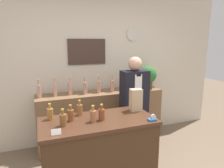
{
  "coord_description": "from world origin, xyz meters",
  "views": [
    {
      "loc": [
        -0.92,
        -1.48,
        1.8
      ],
      "look_at": [
        0.04,
        1.11,
        1.21
      ],
      "focal_mm": 32.0,
      "sensor_mm": 36.0,
      "label": 1
    }
  ],
  "objects_px": {
    "shopkeeper": "(134,108)",
    "tape_dispenser": "(153,119)",
    "potted_plant": "(147,76)",
    "paper_bag": "(136,100)"
  },
  "relations": [
    {
      "from": "tape_dispenser",
      "to": "paper_bag",
      "type": "bearing_deg",
      "value": 93.86
    },
    {
      "from": "shopkeeper",
      "to": "potted_plant",
      "type": "bearing_deg",
      "value": 44.96
    },
    {
      "from": "shopkeeper",
      "to": "tape_dispenser",
      "type": "distance_m",
      "value": 0.95
    },
    {
      "from": "potted_plant",
      "to": "paper_bag",
      "type": "distance_m",
      "value": 1.33
    },
    {
      "from": "potted_plant",
      "to": "shopkeeper",
      "type": "bearing_deg",
      "value": -135.04
    },
    {
      "from": "shopkeeper",
      "to": "paper_bag",
      "type": "bearing_deg",
      "value": -114.92
    },
    {
      "from": "potted_plant",
      "to": "paper_bag",
      "type": "height_order",
      "value": "potted_plant"
    },
    {
      "from": "shopkeeper",
      "to": "potted_plant",
      "type": "height_order",
      "value": "shopkeeper"
    },
    {
      "from": "potted_plant",
      "to": "tape_dispenser",
      "type": "xyz_separation_m",
      "value": [
        -0.76,
        -1.43,
        -0.2
      ]
    },
    {
      "from": "tape_dispenser",
      "to": "potted_plant",
      "type": "bearing_deg",
      "value": 62.02
    }
  ]
}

